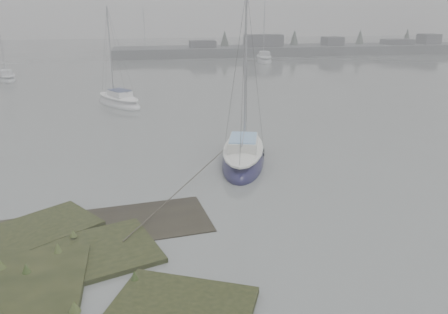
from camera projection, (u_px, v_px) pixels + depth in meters
ground at (142, 94)px, 39.15m from camera, size 160.00×160.00×0.00m
far_shoreline at (301, 49)px, 73.36m from camera, size 60.00×8.00×4.15m
sailboat_main at (243, 157)px, 21.49m from camera, size 3.75×6.58×8.83m
sailboat_white at (119, 102)px, 34.34m from camera, size 4.52×5.83×8.02m
sailboat_far_a at (7, 78)px, 46.37m from camera, size 3.27×5.34×7.16m
sailboat_far_b at (264, 60)px, 62.73m from camera, size 3.40×7.02×9.50m
sailboat_far_c at (150, 55)px, 68.90m from camera, size 5.72×4.66×7.95m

